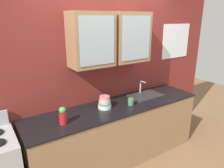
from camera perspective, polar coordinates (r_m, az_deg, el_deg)
ground_plane at (r=3.53m, az=1.43°, el=-19.39°), size 10.00×10.00×0.00m
back_wall_unit at (r=3.16m, az=-1.90°, el=6.43°), size 4.53×0.44×2.87m
counter at (r=3.28m, az=1.50°, el=-13.12°), size 2.70×0.67×0.90m
sink_faucet at (r=3.45m, az=9.15°, el=-3.09°), size 0.53×0.34×0.24m
bowl_stack at (r=2.96m, az=-2.02°, el=-5.11°), size 0.19×0.19×0.18m
vase at (r=2.59m, az=-13.24°, el=-8.45°), size 0.09×0.09×0.22m
cup_near_sink at (r=3.09m, az=5.18°, el=-4.81°), size 0.12×0.08×0.10m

